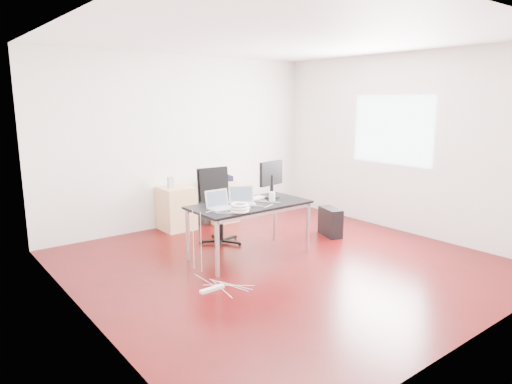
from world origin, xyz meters
TOP-DOWN VIEW (x-y plane):
  - room_shell at (0.04, 0.00)m, footprint 5.00×5.00m
  - desk at (-0.18, 0.46)m, footprint 1.60×0.80m
  - office_chair at (-0.16, 1.25)m, footprint 0.54×0.56m
  - filing_cabinet_left at (-0.33, 2.23)m, footprint 0.50×0.50m
  - filing_cabinet_right at (0.52, 2.23)m, footprint 0.50×0.50m
  - pc_tower at (1.38, 0.44)m, footprint 0.33×0.49m
  - wastebasket at (0.22, 2.25)m, footprint 0.28×0.28m
  - power_strip at (-1.20, -0.20)m, footprint 0.30×0.06m
  - laptop_left at (-0.65, 0.45)m, footprint 0.33×0.26m
  - laptop_right at (-0.28, 0.49)m, footprint 0.41×0.38m
  - monitor at (0.32, 0.61)m, footprint 0.45×0.26m
  - keyboard at (-0.01, 0.63)m, footprint 0.46×0.21m
  - cup_white at (0.17, 0.42)m, footprint 0.10×0.10m
  - cup_brown at (0.19, 0.43)m, footprint 0.08×0.08m
  - cable_coil at (-0.56, 0.17)m, footprint 0.24×0.24m
  - power_adapter at (-0.39, 0.24)m, footprint 0.08×0.08m
  - speaker at (-0.42, 2.22)m, footprint 0.10×0.09m
  - navy_garment at (0.59, 2.25)m, footprint 0.33×0.28m

SIDE VIEW (x-z plane):
  - power_strip at x=-1.20m, z-range 0.00..0.04m
  - wastebasket at x=0.22m, z-range 0.00..0.28m
  - pc_tower at x=1.38m, z-range 0.00..0.44m
  - filing_cabinet_left at x=-0.33m, z-range 0.00..0.70m
  - filing_cabinet_right at x=0.52m, z-range 0.00..0.70m
  - office_chair at x=-0.16m, z-range 0.06..1.15m
  - desk at x=-0.18m, z-range 0.31..1.04m
  - keyboard at x=-0.01m, z-range 0.73..0.75m
  - power_adapter at x=-0.39m, z-range 0.73..0.76m
  - navy_garment at x=0.59m, z-range 0.70..0.79m
  - cup_brown at x=0.19m, z-range 0.73..0.83m
  - cable_coil at x=-0.56m, z-range 0.73..0.84m
  - laptop_left at x=-0.65m, z-range 0.67..0.90m
  - laptop_right at x=-0.28m, z-range 0.67..0.90m
  - speaker at x=-0.42m, z-range 0.70..0.88m
  - cup_white at x=0.17m, z-range 0.73..0.85m
  - monitor at x=0.32m, z-range 0.76..1.27m
  - room_shell at x=0.04m, z-range -1.10..3.90m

